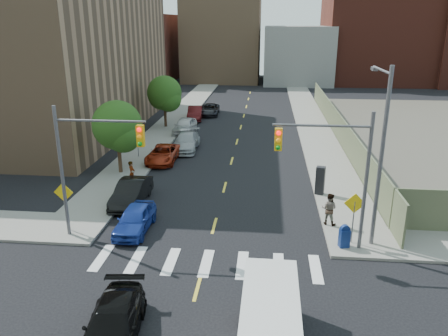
% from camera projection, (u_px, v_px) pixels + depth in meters
% --- Properties ---
extents(ground, '(160.00, 160.00, 0.00)m').
position_uv_depth(ground, '(190.00, 317.00, 16.83)').
color(ground, black).
rests_on(ground, ground).
extents(sidewalk_nw, '(3.50, 73.00, 0.15)m').
position_uv_depth(sidewalk_nw, '(186.00, 108.00, 56.66)').
color(sidewalk_nw, gray).
rests_on(sidewalk_nw, ground).
extents(sidewalk_ne, '(3.50, 73.00, 0.15)m').
position_uv_depth(sidewalk_ne, '(307.00, 111.00, 55.21)').
color(sidewalk_ne, gray).
rests_on(sidewalk_ne, ground).
extents(fence_north, '(0.12, 44.00, 2.50)m').
position_uv_depth(fence_north, '(338.00, 126.00, 41.94)').
color(fence_north, '#565C40').
rests_on(fence_north, ground).
extents(building_nw, '(22.00, 30.00, 16.00)m').
position_uv_depth(building_nw, '(26.00, 50.00, 44.61)').
color(building_nw, '#8C6B4C').
rests_on(building_nw, ground).
extents(bg_bldg_west, '(14.00, 18.00, 12.00)m').
position_uv_depth(bg_bldg_west, '(138.00, 48.00, 82.96)').
color(bg_bldg_west, '#592319').
rests_on(bg_bldg_west, ground).
extents(bg_bldg_midwest, '(14.00, 16.00, 15.00)m').
position_uv_depth(bg_bldg_midwest, '(223.00, 40.00, 82.88)').
color(bg_bldg_midwest, '#8C6B4C').
rests_on(bg_bldg_midwest, ground).
extents(bg_bldg_center, '(12.00, 16.00, 10.00)m').
position_uv_depth(bg_bldg_center, '(297.00, 54.00, 80.49)').
color(bg_bldg_center, gray).
rests_on(bg_bldg_center, ground).
extents(bg_bldg_east, '(18.00, 18.00, 16.00)m').
position_uv_depth(bg_bldg_east, '(374.00, 37.00, 80.11)').
color(bg_bldg_east, '#592319').
rests_on(bg_bldg_east, ground).
extents(signal_nw, '(4.59, 0.30, 7.00)m').
position_uv_depth(signal_nw, '(89.00, 156.00, 21.59)').
color(signal_nw, '#59595E').
rests_on(signal_nw, ground).
extents(signal_ne, '(4.59, 0.30, 7.00)m').
position_uv_depth(signal_ne, '(335.00, 163.00, 20.48)').
color(signal_ne, '#59595E').
rests_on(signal_ne, ground).
extents(streetlight_ne, '(0.25, 3.70, 9.00)m').
position_uv_depth(streetlight_ne, '(380.00, 145.00, 20.90)').
color(streetlight_ne, '#59595E').
rests_on(streetlight_ne, ground).
extents(warn_sign_nw, '(1.06, 0.06, 2.83)m').
position_uv_depth(warn_sign_nw, '(64.00, 198.00, 23.04)').
color(warn_sign_nw, '#59595E').
rests_on(warn_sign_nw, ground).
extents(warn_sign_ne, '(1.06, 0.06, 2.83)m').
position_uv_depth(warn_sign_ne, '(354.00, 209.00, 21.65)').
color(warn_sign_ne, '#59595E').
rests_on(warn_sign_ne, ground).
extents(warn_sign_midwest, '(1.06, 0.06, 2.83)m').
position_uv_depth(warn_sign_midwest, '(137.00, 135.00, 35.77)').
color(warn_sign_midwest, '#59595E').
rests_on(warn_sign_midwest, ground).
extents(tree_west_near, '(3.66, 3.64, 5.52)m').
position_uv_depth(tree_west_near, '(118.00, 128.00, 31.59)').
color(tree_west_near, '#332114').
rests_on(tree_west_near, ground).
extents(tree_west_far, '(3.66, 3.64, 5.52)m').
position_uv_depth(tree_west_far, '(165.00, 95.00, 45.73)').
color(tree_west_far, '#332114').
rests_on(tree_west_far, ground).
extents(parked_car_blue, '(1.67, 4.05, 1.37)m').
position_uv_depth(parked_car_blue, '(135.00, 219.00, 23.60)').
color(parked_car_blue, navy).
rests_on(parked_car_blue, ground).
extents(parked_car_black, '(1.66, 4.57, 1.50)m').
position_uv_depth(parked_car_black, '(131.00, 192.00, 27.09)').
color(parked_car_black, black).
rests_on(parked_car_black, ground).
extents(parked_car_red, '(2.26, 4.79, 1.32)m').
position_uv_depth(parked_car_red, '(163.00, 154.00, 35.23)').
color(parked_car_red, maroon).
rests_on(parked_car_red, ground).
extents(parked_car_silver, '(2.23, 5.23, 1.50)m').
position_uv_depth(parked_car_silver, '(186.00, 142.00, 38.49)').
color(parked_car_silver, '#96999D').
rests_on(parked_car_silver, ground).
extents(parked_car_white, '(2.13, 4.69, 1.56)m').
position_uv_depth(parked_car_white, '(185.00, 126.00, 44.19)').
color(parked_car_white, silver).
rests_on(parked_car_white, ground).
extents(parked_car_maroon, '(2.04, 4.73, 1.51)m').
position_uv_depth(parked_car_maroon, '(195.00, 113.00, 50.34)').
color(parked_car_maroon, '#400C0D').
rests_on(parked_car_maroon, ground).
extents(parked_car_grey, '(2.36, 4.81, 1.31)m').
position_uv_depth(parked_car_grey, '(210.00, 109.00, 52.98)').
color(parked_car_grey, black).
rests_on(parked_car_grey, ground).
extents(black_sedan, '(2.33, 4.76, 1.33)m').
position_uv_depth(black_sedan, '(113.00, 325.00, 15.43)').
color(black_sedan, black).
rests_on(black_sedan, ground).
extents(cargo_van, '(2.11, 4.96, 2.26)m').
position_uv_depth(cargo_van, '(270.00, 321.00, 14.78)').
color(cargo_van, silver).
rests_on(cargo_van, ground).
extents(mailbox, '(0.56, 0.47, 1.19)m').
position_uv_depth(mailbox, '(344.00, 236.00, 21.62)').
color(mailbox, navy).
rests_on(mailbox, sidewalk_ne).
extents(payphone, '(0.66, 0.59, 1.85)m').
position_uv_depth(payphone, '(320.00, 180.00, 28.20)').
color(payphone, black).
rests_on(payphone, sidewalk_ne).
extents(pedestrian_west, '(0.44, 0.64, 1.71)m').
position_uv_depth(pedestrian_west, '(132.00, 173.00, 29.71)').
color(pedestrian_west, gray).
rests_on(pedestrian_west, sidewalk_nw).
extents(pedestrian_east, '(1.07, 0.96, 1.81)m').
position_uv_depth(pedestrian_east, '(329.00, 209.00, 23.97)').
color(pedestrian_east, gray).
rests_on(pedestrian_east, sidewalk_ne).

